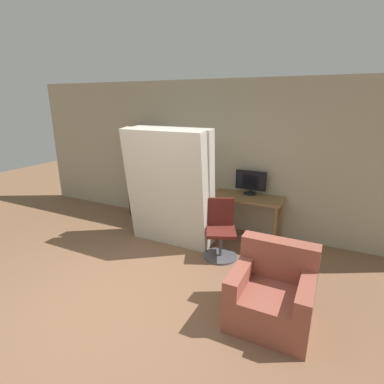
# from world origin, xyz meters

# --- Properties ---
(ground_plane) EXTENTS (16.00, 16.00, 0.00)m
(ground_plane) POSITION_xyz_m (0.00, 0.00, 0.00)
(ground_plane) COLOR brown
(wall_back) EXTENTS (8.00, 0.06, 2.70)m
(wall_back) POSITION_xyz_m (0.00, 2.92, 1.35)
(wall_back) COLOR tan
(wall_back) RESTS_ON ground
(desk) EXTENTS (1.22, 0.57, 0.77)m
(desk) POSITION_xyz_m (0.92, 2.60, 0.65)
(desk) COLOR brown
(desk) RESTS_ON ground
(monitor) EXTENTS (0.54, 0.22, 0.42)m
(monitor) POSITION_xyz_m (0.93, 2.76, 0.99)
(monitor) COLOR black
(monitor) RESTS_ON desk
(office_chair) EXTENTS (0.58, 0.58, 0.91)m
(office_chair) POSITION_xyz_m (0.76, 1.80, 0.36)
(office_chair) COLOR #4C4C51
(office_chair) RESTS_ON ground
(bookshelf) EXTENTS (0.66, 0.34, 1.78)m
(bookshelf) POSITION_xyz_m (-1.33, 2.75, 0.87)
(bookshelf) COLOR brown
(bookshelf) RESTS_ON ground
(mattress_near) EXTENTS (1.39, 0.43, 1.94)m
(mattress_near) POSITION_xyz_m (-0.17, 1.75, 0.97)
(mattress_near) COLOR beige
(mattress_near) RESTS_ON ground
(mattress_far) EXTENTS (1.39, 0.36, 1.94)m
(mattress_far) POSITION_xyz_m (-0.17, 2.02, 0.97)
(mattress_far) COLOR beige
(mattress_far) RESTS_ON ground
(armchair) EXTENTS (0.85, 0.80, 0.85)m
(armchair) POSITION_xyz_m (1.78, 0.72, 0.32)
(armchair) COLOR #934C3D
(armchair) RESTS_ON ground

